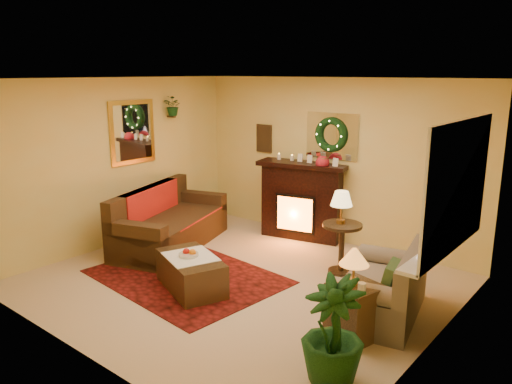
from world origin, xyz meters
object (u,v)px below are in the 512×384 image
Objects in this scene: loveseat at (382,279)px; end_table_square at (355,312)px; fireplace at (303,205)px; coffee_table at (191,274)px; sofa at (171,220)px; side_table_round at (341,250)px.

loveseat reaches higher than end_table_square.
coffee_table is (0.06, -2.59, -0.34)m from fireplace.
sofa is 3.76× the size of end_table_square.
side_table_round is (1.25, -0.91, -0.22)m from fireplace.
side_table_round is (-0.95, 0.77, -0.09)m from loveseat.
sofa is 1.57× the size of loveseat.
fireplace reaches higher than side_table_round.
side_table_round is at bearing 76.50° from coffee_table.
side_table_round is at bearing -2.20° from sofa.
sofa is 2.14m from fireplace.
loveseat is 1.97× the size of side_table_round.
loveseat is 2.40× the size of end_table_square.
side_table_round is at bearing 128.43° from loveseat.
sofa is 1.65× the size of fireplace.
fireplace is 1.56m from side_table_round.
sofa reaches higher than loveseat.
sofa is 2.71m from side_table_round.
fireplace is at bearing 113.18° from coffee_table.
sofa is at bearing -164.02° from side_table_round.
side_table_round is (2.61, 0.75, -0.10)m from sofa.
loveseat is at bearing 44.77° from coffee_table.
coffee_table is (-2.14, -0.91, -0.21)m from loveseat.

